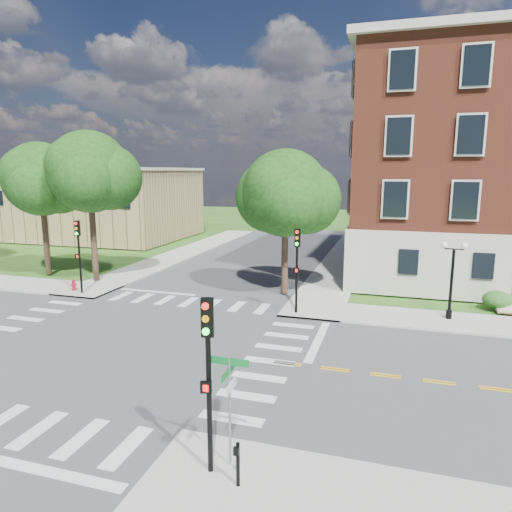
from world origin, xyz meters
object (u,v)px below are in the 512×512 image
(fire_hydrant, at_px, (74,285))
(traffic_signal_ne, at_px, (297,260))
(twin_lamp_west, at_px, (452,276))
(street_sign_pole, at_px, (230,390))
(traffic_signal_se, at_px, (208,364))
(push_button_post, at_px, (238,462))
(traffic_signal_nw, at_px, (79,247))

(fire_hydrant, bearing_deg, traffic_signal_ne, -1.81)
(twin_lamp_west, bearing_deg, street_sign_pole, -114.83)
(traffic_signal_se, xyz_separation_m, traffic_signal_ne, (-0.70, 14.36, 0.00))
(traffic_signal_ne, relative_size, fire_hydrant, 6.40)
(traffic_signal_ne, bearing_deg, street_sign_pole, -85.41)
(fire_hydrant, bearing_deg, twin_lamp_west, 2.14)
(traffic_signal_se, height_order, street_sign_pole, traffic_signal_se)
(traffic_signal_se, relative_size, push_button_post, 4.00)
(traffic_signal_ne, xyz_separation_m, push_button_post, (1.60, -14.72, -2.39))
(traffic_signal_ne, height_order, twin_lamp_west, traffic_signal_ne)
(street_sign_pole, xyz_separation_m, push_button_post, (0.48, -0.78, -1.51))
(twin_lamp_west, relative_size, push_button_post, 3.53)
(street_sign_pole, height_order, push_button_post, street_sign_pole)
(traffic_signal_ne, xyz_separation_m, twin_lamp_west, (8.20, 1.37, -0.66))
(traffic_signal_se, distance_m, traffic_signal_nw, 20.89)
(traffic_signal_ne, height_order, push_button_post, traffic_signal_ne)
(street_sign_pole, height_order, fire_hydrant, street_sign_pole)
(traffic_signal_ne, bearing_deg, fire_hydrant, 178.19)
(street_sign_pole, bearing_deg, fire_hydrant, 138.84)
(twin_lamp_west, xyz_separation_m, street_sign_pole, (-7.08, -15.31, -0.21))
(traffic_signal_nw, relative_size, push_button_post, 4.00)
(traffic_signal_nw, distance_m, twin_lamp_west, 22.68)
(traffic_signal_ne, distance_m, fire_hydrant, 15.63)
(traffic_signal_se, distance_m, push_button_post, 2.58)
(traffic_signal_se, bearing_deg, push_button_post, -21.53)
(traffic_signal_se, relative_size, twin_lamp_west, 1.13)
(traffic_signal_ne, height_order, fire_hydrant, traffic_signal_ne)
(street_sign_pole, bearing_deg, traffic_signal_nw, 138.01)
(traffic_signal_nw, distance_m, push_button_post, 21.93)
(traffic_signal_ne, bearing_deg, traffic_signal_nw, 179.79)
(twin_lamp_west, height_order, push_button_post, twin_lamp_west)
(traffic_signal_se, bearing_deg, traffic_signal_nw, 136.37)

